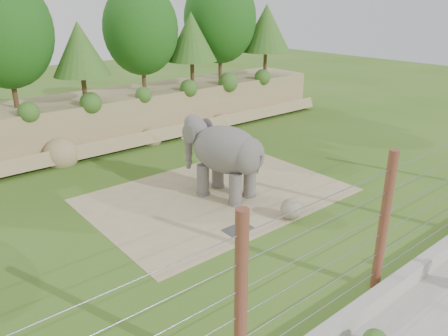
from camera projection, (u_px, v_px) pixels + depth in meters
ground at (260, 226)px, 15.28m from camera, size 90.00×90.00×0.00m
back_embankment at (105, 69)px, 23.29m from camera, size 30.00×5.52×8.77m
dirt_patch at (218, 195)px, 17.73m from camera, size 10.00×7.00×0.02m
drain_grate at (238, 229)px, 15.04m from camera, size 1.00×0.60×0.03m
elephant at (226, 160)px, 17.16m from camera, size 2.42×4.00×3.02m
stone_ball at (291, 209)px, 15.66m from camera, size 0.76×0.76×0.76m
retaining_wall at (392, 288)px, 11.61m from camera, size 26.00×0.35×0.50m
barrier_fence at (384, 223)px, 11.34m from camera, size 20.26×0.26×4.00m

